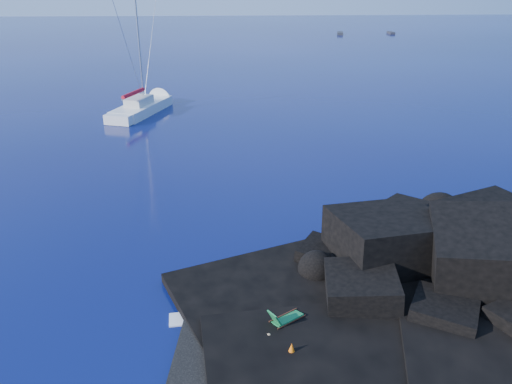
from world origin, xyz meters
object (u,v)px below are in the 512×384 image
sunbather (256,338)px  distant_boat_b (391,34)px  distant_boat_a (340,34)px  sailboat (143,113)px  marker_cone (292,350)px  deck_chair (287,314)px

sunbather → distant_boat_b: bearing=63.9°
sunbather → distant_boat_a: bearing=69.8°
sailboat → distant_boat_b: sailboat is taller
distant_boat_b → marker_cone: bearing=-107.4°
deck_chair → distant_boat_b: deck_chair is taller
marker_cone → sailboat: bearing=105.9°
deck_chair → distant_boat_b: 128.12m
marker_cone → distant_boat_b: marker_cone is taller
distant_boat_a → sunbather: bearing=-93.0°
distant_boat_b → sunbather: bearing=-108.1°
distant_boat_a → distant_boat_b: size_ratio=1.15×
sunbather → marker_cone: marker_cone is taller
distant_boat_a → sailboat: bearing=-104.9°
marker_cone → distant_boat_a: marker_cone is taller
deck_chair → distant_boat_b: bearing=37.1°
marker_cone → distant_boat_b: bearing=70.8°
deck_chair → marker_cone: deck_chair is taller
sailboat → deck_chair: (11.24, -37.33, 0.87)m
sailboat → marker_cone: sailboat is taller
sunbather → distant_boat_b: size_ratio=0.48×
sailboat → distant_boat_a: sailboat is taller
deck_chair → distant_boat_a: bearing=43.1°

